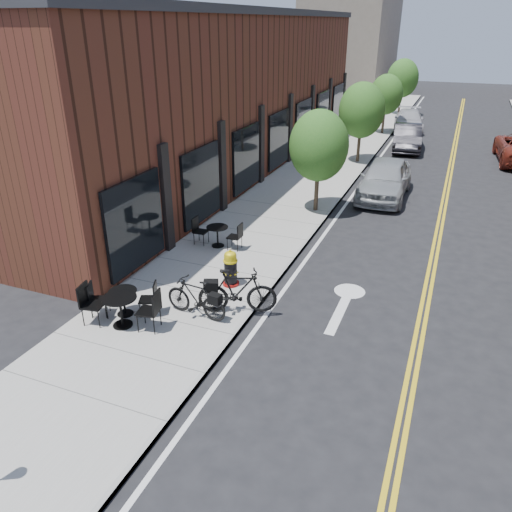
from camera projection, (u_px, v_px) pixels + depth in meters
The scene contains 17 objects.
ground at pixel (235, 339), 11.69m from camera, with size 120.00×120.00×0.00m, color black.
sidewalk_near at pixel (289, 199), 20.73m from camera, with size 4.00×70.00×0.12m, color #9E9B93.
building_near at pixel (230, 96), 24.14m from camera, with size 5.00×28.00×7.00m, color #4E2719.
bg_building_left at pixel (351, 40), 52.53m from camera, with size 8.00×14.00×10.00m, color #726656.
tree_near_a at pixel (319, 146), 18.33m from camera, with size 2.20×2.20×3.81m.
tree_near_b at pixel (362, 110), 24.99m from camera, with size 2.30×2.30×3.98m.
tree_near_c at pixel (386, 95), 31.78m from camera, with size 2.10×2.10×3.67m.
tree_near_d at pixel (403, 78), 38.38m from camera, with size 2.40×2.40×4.11m.
fire_hydrant at pixel (231, 268), 13.66m from camera, with size 0.60×0.60×1.05m.
bicycle_left at pixel (196, 298), 12.18m from camera, with size 0.48×1.70×1.02m, color black.
bicycle_right at pixel (237, 291), 12.31m from camera, with size 0.56×1.97×1.18m, color black.
bistro_set_a at pixel (124, 299), 12.28m from camera, with size 1.63×1.00×0.87m.
bistro_set_b at pixel (121, 307), 11.78m from camera, with size 1.93×0.95×1.02m.
bistro_set_c at pixel (217, 233), 16.06m from camera, with size 1.61×0.70×0.88m.
parked_car_a at pixel (385, 179), 20.82m from camera, with size 1.89×4.69×1.60m, color #979A9E.
parked_car_b at pixel (407, 137), 28.65m from camera, with size 1.52×4.34×1.43m, color black.
parked_car_c at pixel (409, 121), 33.77m from camera, with size 1.88×4.62×1.34m, color #BAB9BF.
Camera 1 is at (4.11, -8.84, 6.75)m, focal length 35.00 mm.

